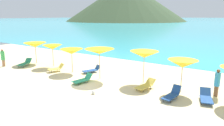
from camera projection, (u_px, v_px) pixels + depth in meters
name	position (u px, v px, depth m)	size (l,w,h in m)	color
ground_plane	(143.00, 62.00, 22.19)	(50.00, 100.00, 0.30)	beige
headland_hill	(126.00, 1.00, 169.88)	(99.76, 99.76, 32.49)	#384C2D
umbrella_0	(35.00, 45.00, 20.65)	(2.27, 2.27, 2.14)	#9E7F59
umbrella_1	(52.00, 47.00, 19.29)	(1.93, 1.93, 2.10)	#9E7F59
umbrella_2	(72.00, 51.00, 17.34)	(2.09, 2.09, 2.05)	#9E7F59
umbrella_3	(99.00, 51.00, 15.42)	(2.50, 2.50, 2.37)	#9E7F59
umbrella_4	(144.00, 54.00, 14.47)	(2.20, 2.20, 2.36)	#9E7F59
umbrella_5	(183.00, 64.00, 12.74)	(2.05, 2.05, 2.12)	#9E7F59
lounge_chair_0	(56.00, 68.00, 17.88)	(1.07, 1.49, 0.64)	#D8BF4C
lounge_chair_1	(206.00, 97.00, 11.67)	(1.01, 1.67, 0.60)	#1E478C
lounge_chair_2	(25.00, 63.00, 19.81)	(1.17, 1.77, 0.65)	#268C66
lounge_chair_3	(83.00, 79.00, 14.86)	(0.87, 1.61, 0.62)	#268C66
lounge_chair_4	(172.00, 94.00, 11.97)	(0.73, 1.65, 0.70)	#1E478C
lounge_chair_5	(146.00, 85.00, 13.59)	(0.87, 1.73, 0.59)	#D8BF4C
lounge_chair_6	(92.00, 70.00, 17.55)	(1.17, 1.64, 0.59)	#1E478C
beachgoer_0	(3.00, 57.00, 19.52)	(0.36, 0.36, 1.68)	#A3704C
beachgoer_1	(217.00, 82.00, 12.26)	(0.33, 0.33, 1.70)	brown
beach_ball	(93.00, 92.00, 12.77)	(0.25, 0.25, 0.25)	white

